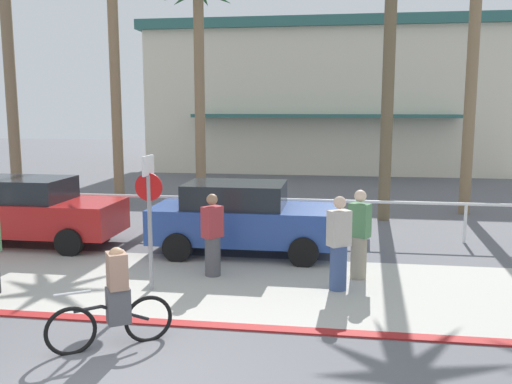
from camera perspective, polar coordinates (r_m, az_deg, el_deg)
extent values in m
plane|color=#5B5B60|center=(16.55, -1.39, -3.24)|extent=(80.00, 80.00, 0.00)
cube|color=#ADAAA0|center=(11.07, -6.61, -9.35)|extent=(44.00, 4.00, 0.02)
cube|color=maroon|center=(9.27, -9.89, -13.07)|extent=(44.00, 0.24, 0.03)
cube|color=beige|center=(32.64, 7.15, 9.08)|extent=(18.49, 9.36, 7.32)
cube|color=#2D605B|center=(32.90, 7.29, 15.91)|extent=(19.09, 9.96, 0.50)
cube|color=#2D605B|center=(27.46, 6.86, 7.79)|extent=(12.94, 1.20, 0.16)
cylinder|color=white|center=(14.92, -2.39, -0.66)|extent=(21.68, 0.08, 0.08)
cylinder|color=white|center=(17.18, -22.54, -1.77)|extent=(0.08, 0.08, 1.00)
cylinder|color=white|center=(16.07, -15.15, -2.09)|extent=(0.08, 0.08, 1.00)
cylinder|color=white|center=(15.28, -6.83, -2.40)|extent=(0.08, 0.08, 1.00)
cylinder|color=white|center=(14.83, 2.20, -2.68)|extent=(0.08, 0.08, 1.00)
cylinder|color=white|center=(14.77, 11.54, -2.90)|extent=(0.08, 0.08, 1.00)
cylinder|color=white|center=(15.10, 20.72, -3.04)|extent=(0.08, 0.08, 1.00)
cylinder|color=gray|center=(10.54, -10.85, -4.23)|extent=(0.08, 0.08, 2.20)
cube|color=white|center=(10.33, -11.05, 2.70)|extent=(0.04, 0.56, 0.36)
cylinder|color=red|center=(10.38, -10.98, 0.51)|extent=(0.52, 0.03, 0.52)
cylinder|color=#756047|center=(19.96, -23.99, 10.96)|extent=(0.36, 0.36, 8.93)
cylinder|color=#846B4C|center=(20.14, -14.30, 11.66)|extent=(0.36, 0.36, 9.10)
cylinder|color=#846B4C|center=(19.71, -5.81, 9.54)|extent=(0.36, 0.36, 7.45)
cylinder|color=brown|center=(17.18, 13.42, 9.94)|extent=(0.36, 0.36, 7.73)
cylinder|color=#846B4C|center=(18.99, 21.30, 10.74)|extent=(0.36, 0.36, 8.58)
cube|color=red|center=(14.97, -21.99, -2.31)|extent=(4.40, 1.80, 0.80)
cube|color=#1E2328|center=(14.99, -22.96, 0.28)|extent=(2.29, 1.58, 0.56)
cylinder|color=black|center=(15.19, -15.59, -3.38)|extent=(0.66, 0.22, 0.66)
cylinder|color=black|center=(13.61, -18.67, -4.92)|extent=(0.66, 0.22, 0.66)
cylinder|color=black|center=(16.53, -24.56, -2.89)|extent=(0.66, 0.22, 0.66)
cube|color=#284793|center=(13.02, -1.03, -3.26)|extent=(4.40, 1.80, 0.80)
cube|color=#1E2328|center=(12.94, -2.13, -0.28)|extent=(2.29, 1.58, 0.56)
cylinder|color=black|center=(13.83, 5.38, -4.28)|extent=(0.66, 0.22, 0.66)
cylinder|color=black|center=(12.08, 4.90, -6.19)|extent=(0.66, 0.22, 0.66)
cylinder|color=black|center=(14.25, -6.03, -3.89)|extent=(0.66, 0.22, 0.66)
cylinder|color=black|center=(12.57, -8.08, -5.66)|extent=(0.66, 0.22, 0.66)
torus|color=black|center=(8.40, -18.53, -13.45)|extent=(0.64, 0.44, 0.72)
torus|color=black|center=(8.56, -11.01, -12.72)|extent=(0.64, 0.44, 0.72)
cylinder|color=black|center=(8.44, -13.30, -12.01)|extent=(0.61, 0.42, 0.35)
cylinder|color=black|center=(8.32, -16.95, -11.45)|extent=(0.35, 0.25, 0.07)
cylinder|color=black|center=(8.40, -13.96, -11.63)|extent=(0.05, 0.05, 0.44)
cylinder|color=silver|center=(8.22, -18.36, -9.86)|extent=(0.44, 0.30, 0.04)
cube|color=#4C4C51|center=(8.38, -13.98, -11.25)|extent=(0.42, 0.41, 0.52)
cube|color=#93705B|center=(8.22, -14.12, -7.84)|extent=(0.40, 0.43, 0.52)
sphere|color=#9E7556|center=(8.16, -14.18, -6.29)|extent=(0.22, 0.22, 0.22)
cylinder|color=gray|center=(11.37, 10.51, -6.70)|extent=(0.44, 0.44, 0.88)
cube|color=#4C7F51|center=(11.19, 10.62, -2.87)|extent=(0.48, 0.43, 0.67)
sphere|color=beige|center=(11.11, 10.69, -0.41)|extent=(0.24, 0.24, 0.24)
cylinder|color=#384C7A|center=(10.63, 8.46, -7.77)|extent=(0.44, 0.44, 0.87)
cube|color=#B7B2A8|center=(10.43, 8.55, -3.71)|extent=(0.48, 0.44, 0.67)
sphere|color=beige|center=(10.34, 8.61, -1.09)|extent=(0.24, 0.24, 0.24)
cylinder|color=#4C4C51|center=(11.41, -4.47, -6.66)|extent=(0.45, 0.45, 0.82)
cube|color=#A33338|center=(11.24, -4.52, -3.08)|extent=(0.44, 0.48, 0.63)
sphere|color=#9E7556|center=(11.15, -4.55, -0.77)|extent=(0.23, 0.23, 0.23)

